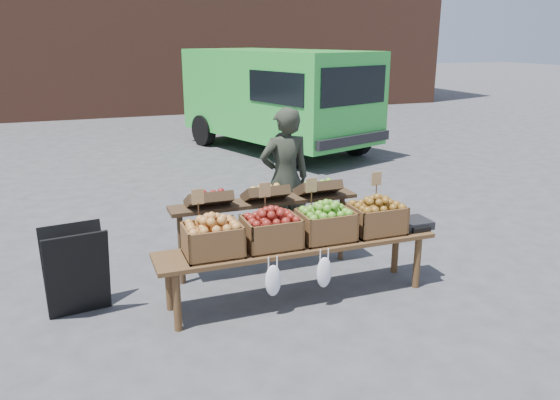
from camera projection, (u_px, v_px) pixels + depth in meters
name	position (u px, v px, depth m)	size (l,w,h in m)	color
ground	(205.00, 298.00, 5.29)	(80.00, 80.00, 0.00)	#444447
delivery_van	(277.00, 101.00, 11.88)	(2.21, 4.82, 2.16)	green
vendor	(285.00, 179.00, 6.39)	(0.61, 0.40, 1.67)	#272C21
chalkboard_sign	(76.00, 271.00, 4.89)	(0.55, 0.30, 0.83)	black
back_table	(265.00, 225.00, 5.76)	(2.10, 0.44, 1.04)	#3A2919
display_bench	(298.00, 271.00, 5.21)	(2.70, 0.56, 0.57)	#4F351C
crate_golden_apples	(213.00, 240.00, 4.81)	(0.50, 0.40, 0.28)	#A7883E
crate_russet_pears	(271.00, 232.00, 5.00)	(0.50, 0.40, 0.28)	maroon
crate_red_apples	(326.00, 225.00, 5.18)	(0.50, 0.40, 0.28)	#368F13
crate_green_apples	(376.00, 219.00, 5.37)	(0.50, 0.40, 0.28)	#8B5B15
weighing_scale	(412.00, 223.00, 5.54)	(0.34, 0.30, 0.08)	black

